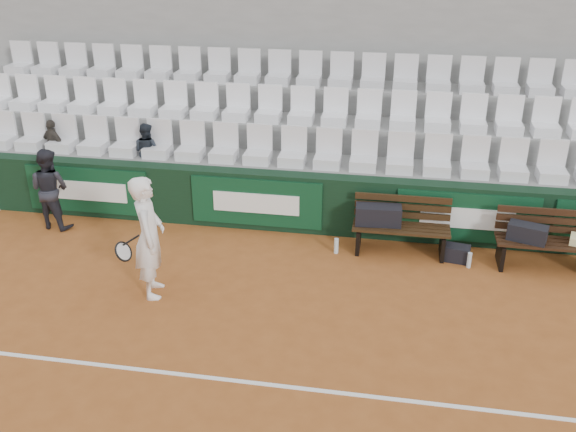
% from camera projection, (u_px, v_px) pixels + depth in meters
% --- Properties ---
extents(ground, '(80.00, 80.00, 0.00)m').
position_uv_depth(ground, '(203.00, 377.00, 7.42)').
color(ground, '#995122').
rests_on(ground, ground).
extents(court_baseline, '(18.00, 0.06, 0.01)m').
position_uv_depth(court_baseline, '(202.00, 377.00, 7.42)').
color(court_baseline, white).
rests_on(court_baseline, ground).
extents(back_barrier, '(18.00, 0.34, 1.00)m').
position_uv_depth(back_barrier, '(274.00, 201.00, 10.75)').
color(back_barrier, black).
rests_on(back_barrier, ground).
extents(grandstand_tier_front, '(18.00, 0.95, 1.00)m').
position_uv_depth(grandstand_tier_front, '(277.00, 186.00, 11.33)').
color(grandstand_tier_front, gray).
rests_on(grandstand_tier_front, ground).
extents(grandstand_tier_mid, '(18.00, 0.95, 1.45)m').
position_uv_depth(grandstand_tier_mid, '(286.00, 156.00, 12.08)').
color(grandstand_tier_mid, gray).
rests_on(grandstand_tier_mid, ground).
extents(grandstand_tier_back, '(18.00, 0.95, 1.90)m').
position_uv_depth(grandstand_tier_back, '(295.00, 130.00, 12.83)').
color(grandstand_tier_back, gray).
rests_on(grandstand_tier_back, ground).
extents(grandstand_rear_wall, '(18.00, 0.30, 4.40)m').
position_uv_depth(grandstand_rear_wall, '(300.00, 61.00, 12.86)').
color(grandstand_rear_wall, gray).
rests_on(grandstand_rear_wall, ground).
extents(seat_row_front, '(11.90, 0.44, 0.63)m').
position_uv_depth(seat_row_front, '(275.00, 146.00, 10.83)').
color(seat_row_front, silver).
rests_on(seat_row_front, grandstand_tier_front).
extents(seat_row_mid, '(11.90, 0.44, 0.63)m').
position_uv_depth(seat_row_mid, '(285.00, 105.00, 11.48)').
color(seat_row_mid, white).
rests_on(seat_row_mid, grandstand_tier_mid).
extents(seat_row_back, '(11.90, 0.44, 0.63)m').
position_uv_depth(seat_row_back, '(294.00, 68.00, 12.14)').
color(seat_row_back, silver).
rests_on(seat_row_back, grandstand_tier_back).
extents(bench_left, '(1.50, 0.56, 0.45)m').
position_uv_depth(bench_left, '(400.00, 240.00, 10.07)').
color(bench_left, '#321F0F').
rests_on(bench_left, ground).
extents(bench_right, '(1.50, 0.56, 0.45)m').
position_uv_depth(bench_right, '(546.00, 255.00, 9.62)').
color(bench_right, black).
rests_on(bench_right, ground).
extents(sports_bag_left, '(0.73, 0.35, 0.30)m').
position_uv_depth(sports_bag_left, '(378.00, 215.00, 10.01)').
color(sports_bag_left, black).
rests_on(sports_bag_left, bench_left).
extents(sports_bag_right, '(0.61, 0.42, 0.26)m').
position_uv_depth(sports_bag_right, '(527.00, 233.00, 9.50)').
color(sports_bag_right, black).
rests_on(sports_bag_right, bench_right).
extents(sports_bag_ground, '(0.44, 0.32, 0.25)m').
position_uv_depth(sports_bag_ground, '(456.00, 253.00, 9.88)').
color(sports_bag_ground, black).
rests_on(sports_bag_ground, ground).
extents(water_bottle_near, '(0.07, 0.07, 0.25)m').
position_uv_depth(water_bottle_near, '(336.00, 246.00, 10.09)').
color(water_bottle_near, silver).
rests_on(water_bottle_near, ground).
extents(water_bottle_far, '(0.07, 0.07, 0.24)m').
position_uv_depth(water_bottle_far, '(469.00, 260.00, 9.68)').
color(water_bottle_far, silver).
rests_on(water_bottle_far, ground).
extents(tennis_player, '(0.79, 0.73, 1.76)m').
position_uv_depth(tennis_player, '(149.00, 237.00, 8.71)').
color(tennis_player, white).
rests_on(tennis_player, ground).
extents(ball_kid, '(0.76, 0.63, 1.39)m').
position_uv_depth(ball_kid, '(50.00, 189.00, 10.73)').
color(ball_kid, '#212129').
rests_on(ball_kid, ground).
extents(spectator_b, '(0.63, 0.46, 0.99)m').
position_uv_depth(spectator_b, '(50.00, 122.00, 11.43)').
color(spectator_b, '#35302B').
rests_on(spectator_b, grandstand_tier_front).
extents(spectator_c, '(0.59, 0.51, 1.02)m').
position_uv_depth(spectator_c, '(145.00, 127.00, 11.15)').
color(spectator_c, black).
rests_on(spectator_c, grandstand_tier_front).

